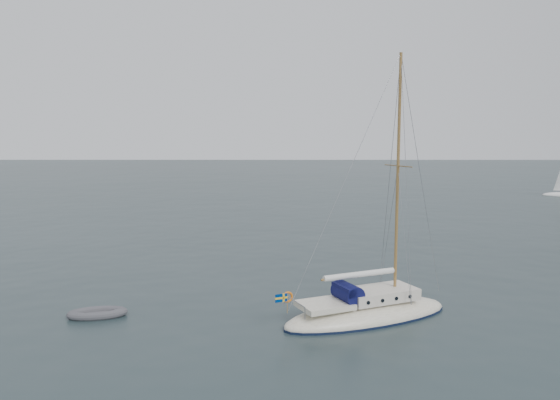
{
  "coord_description": "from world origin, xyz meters",
  "views": [
    {
      "loc": [
        -2.45,
        -25.13,
        8.52
      ],
      "look_at": [
        -2.53,
        0.0,
        5.43
      ],
      "focal_mm": 35.0,
      "sensor_mm": 36.0,
      "label": 1
    }
  ],
  "objects": [
    {
      "name": "ground",
      "position": [
        0.0,
        0.0,
        0.0
      ],
      "size": [
        300.0,
        300.0,
        0.0
      ],
      "primitive_type": "plane",
      "color": "black",
      "rests_on": "ground"
    },
    {
      "name": "sailboat",
      "position": [
        1.51,
        -0.82,
        0.96
      ],
      "size": [
        8.89,
        2.67,
        12.66
      ],
      "rotation": [
        0.0,
        0.0,
        0.43
      ],
      "color": "white",
      "rests_on": "ground"
    },
    {
      "name": "dinghy",
      "position": [
        -11.05,
        -0.58,
        0.17
      ],
      "size": [
        2.75,
        1.24,
        0.39
      ],
      "rotation": [
        0.0,
        0.0,
        0.23
      ],
      "color": "#47474C",
      "rests_on": "ground"
    }
  ]
}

